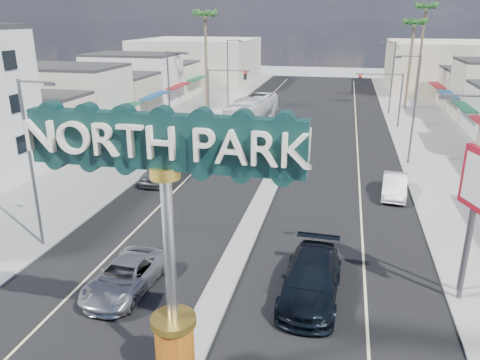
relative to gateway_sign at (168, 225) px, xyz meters
The scene contains 26 objects.
ground 28.64m from the gateway_sign, 90.00° to the left, with size 160.00×160.00×0.00m, color gray.
road 28.64m from the gateway_sign, 90.00° to the left, with size 20.00×120.00×0.01m, color black.
median_island 13.37m from the gateway_sign, 90.00° to the left, with size 1.30×30.00×0.16m, color gray.
sidewalk_left 31.87m from the gateway_sign, 116.55° to the left, with size 8.00×120.00×0.12m, color gray.
sidewalk_right 31.87m from the gateway_sign, 63.45° to the left, with size 8.00×120.00×0.12m, color gray.
storefront_row_left 47.62m from the gateway_sign, 120.33° to the left, with size 12.00×42.00×6.00m, color beige.
backdrop_far_left 76.29m from the gateway_sign, 106.77° to the left, with size 20.00×20.00×8.00m, color #B7B29E.
backdrop_far_right 76.29m from the gateway_sign, 73.23° to the left, with size 20.00×20.00×8.00m, color beige.
gateway_sign is the anchor object (origin of this frame).
traffic_signal_left 43.04m from the gateway_sign, 102.33° to the left, with size 5.09×0.45×6.00m.
traffic_signal_right 43.04m from the gateway_sign, 77.67° to the left, with size 5.09×0.45×6.00m.
streetlight_l_near 13.19m from the gateway_sign, 142.45° to the left, with size 2.03×0.22×9.00m.
streetlight_l_mid 29.91m from the gateway_sign, 110.42° to the left, with size 2.03×0.22×9.00m.
streetlight_l_far 51.10m from the gateway_sign, 101.78° to the left, with size 2.03×0.22×9.00m.
streetlight_r_near 13.19m from the gateway_sign, 37.55° to the left, with size 2.03×0.22×9.00m.
streetlight_r_mid 29.91m from the gateway_sign, 69.58° to the left, with size 2.03×0.22×9.00m.
streetlight_r_far 51.10m from the gateway_sign, 78.22° to the left, with size 2.03×0.22×9.00m.
palm_left_far 50.06m from the gateway_sign, 105.15° to the left, with size 2.60×2.60×13.10m.
palm_right_mid 55.76m from the gateway_sign, 76.47° to the left, with size 2.60×2.60×12.10m.
palm_right_far 62.20m from the gateway_sign, 75.97° to the left, with size 2.60×2.60×14.10m.
suv_left 8.30m from the gateway_sign, 130.34° to the left, with size 2.40×5.20×1.44m, color #A3A3A7.
suv_right 9.00m from the gateway_sign, 56.82° to the left, with size 2.47×6.08×1.77m, color black.
car_parked_left 21.83m from the gateway_sign, 112.84° to the left, with size 2.02×5.02×1.71m, color slate.
car_parked_right 22.51m from the gateway_sign, 66.37° to the left, with size 1.59×4.56×1.50m, color silver.
city_bus 39.87m from the gateway_sign, 97.39° to the left, with size 2.76×11.78×3.28m, color silver.
bank_pylon_sign 12.85m from the gateway_sign, 35.12° to the left, with size 0.96×2.08×6.78m.
Camera 1 is at (4.92, -10.09, 11.87)m, focal length 35.00 mm.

